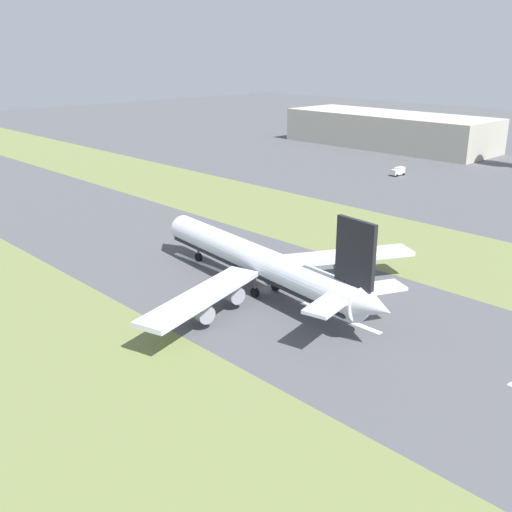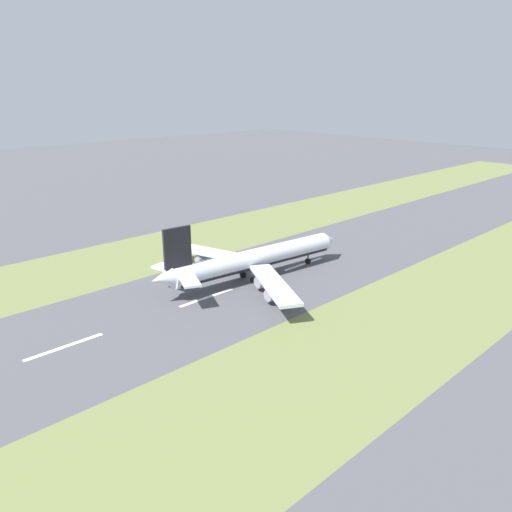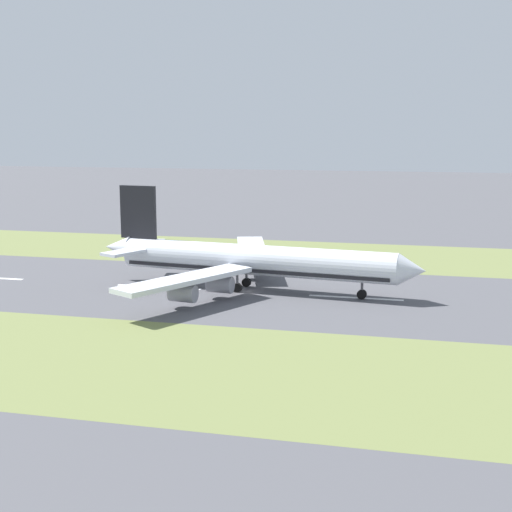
% 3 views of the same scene
% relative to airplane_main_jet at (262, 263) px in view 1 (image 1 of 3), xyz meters
% --- Properties ---
extents(ground_plane, '(800.00, 800.00, 0.00)m').
position_rel_airplane_main_jet_xyz_m(ground_plane, '(1.75, 0.39, -6.02)').
color(ground_plane, '#4C4C51').
extents(grass_median_west, '(40.00, 600.00, 0.01)m').
position_rel_airplane_main_jet_xyz_m(grass_median_west, '(-43.25, 0.39, -6.02)').
color(grass_median_west, olive).
rests_on(grass_median_west, ground).
extents(grass_median_east, '(40.00, 600.00, 0.01)m').
position_rel_airplane_main_jet_xyz_m(grass_median_east, '(46.75, 0.39, -6.02)').
color(grass_median_east, olive).
rests_on(grass_median_east, ground).
extents(centreline_dash_mid, '(1.20, 18.00, 0.01)m').
position_rel_airplane_main_jet_xyz_m(centreline_dash_mid, '(1.75, -18.11, -6.01)').
color(centreline_dash_mid, silver).
rests_on(centreline_dash_mid, ground).
extents(centreline_dash_far, '(1.20, 18.00, 0.01)m').
position_rel_airplane_main_jet_xyz_m(centreline_dash_far, '(1.75, 21.89, -6.01)').
color(centreline_dash_far, silver).
rests_on(centreline_dash_far, ground).
extents(airplane_main_jet, '(63.77, 67.20, 20.20)m').
position_rel_airplane_main_jet_xyz_m(airplane_main_jet, '(0.00, 0.00, 0.00)').
color(airplane_main_jet, silver).
rests_on(airplane_main_jet, ground).
extents(terminal_building, '(36.00, 101.85, 15.90)m').
position_rel_airplane_main_jet_xyz_m(terminal_building, '(174.36, 90.08, 1.93)').
color(terminal_building, '#B2AD9E').
rests_on(terminal_building, ground).
extents(service_truck, '(6.10, 2.81, 3.10)m').
position_rel_airplane_main_jet_xyz_m(service_truck, '(117.20, 46.09, -4.36)').
color(service_truck, white).
rests_on(service_truck, ground).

